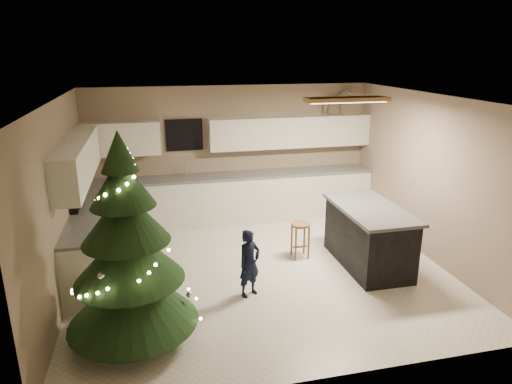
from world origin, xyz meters
TOP-DOWN VIEW (x-y plane):
  - ground_plane at (0.00, 0.00)m, footprint 5.50×5.50m
  - room_shell at (0.02, 0.00)m, footprint 5.52×5.02m
  - cabinetry at (-0.91, 1.65)m, footprint 5.50×3.20m
  - island at (1.66, -0.18)m, footprint 0.90×1.70m
  - bar_stool at (0.72, 0.30)m, footprint 0.31×0.31m
  - christmas_tree at (-1.85, -1.34)m, footprint 1.54×1.49m
  - toddler at (-0.33, -0.68)m, footprint 0.41×0.36m
  - rocking_horse at (2.11, 2.33)m, footprint 0.61×0.39m

SIDE VIEW (x-z plane):
  - ground_plane at x=0.00m, z-range 0.00..0.00m
  - bar_stool at x=0.72m, z-range 0.15..0.73m
  - toddler at x=-0.33m, z-range 0.00..0.95m
  - island at x=1.66m, z-range 0.00..0.95m
  - cabinetry at x=-0.91m, z-range -0.24..1.76m
  - christmas_tree at x=-1.85m, z-range -0.22..2.24m
  - room_shell at x=0.02m, z-range 0.44..3.05m
  - rocking_horse at x=2.11m, z-range 2.01..2.50m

